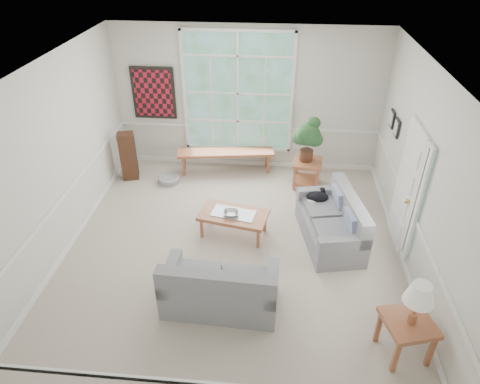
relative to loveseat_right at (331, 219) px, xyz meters
The scene contains 24 objects.
floor 1.71m from the loveseat_right, 163.70° to the right, with size 5.50×6.00×0.01m, color #B1A495.
ceiling 3.06m from the loveseat_right, 163.70° to the right, with size 5.50×6.00×0.02m, color white.
wall_back 3.18m from the loveseat_right, 122.12° to the left, with size 5.50×0.02×3.00m, color silver.
wall_front 3.96m from the loveseat_right, 114.67° to the right, with size 5.50×0.02×3.00m, color silver.
wall_left 4.50m from the loveseat_right, behind, with size 0.02×6.00×3.00m, color silver.
wall_right 1.65m from the loveseat_right, 21.89° to the right, with size 0.02×6.00×3.00m, color silver.
window_back 3.31m from the loveseat_right, 125.68° to the left, with size 2.30×0.08×2.40m, color white.
entry_door 1.29m from the loveseat_right, ahead, with size 0.08×0.90×2.10m, color white.
door_sidelight 1.42m from the loveseat_right, 23.89° to the right, with size 0.08×0.26×1.90m, color white.
wall_art 4.48m from the loveseat_right, 144.95° to the left, with size 0.90×0.06×1.10m, color #5C0F1B.
wall_frame_near 2.04m from the loveseat_right, 48.95° to the left, with size 0.04×0.26×0.32m, color black.
wall_frame_far 2.31m from the loveseat_right, 56.41° to the left, with size 0.04×0.26×0.32m, color black.
loveseat_right is the anchor object (origin of this frame).
loveseat_front 2.30m from the loveseat_right, 135.62° to the right, with size 1.58×0.82×0.86m, color gray.
coffee_table 1.64m from the loveseat_right, behind, with size 1.14×0.62×0.43m, color #995434.
pewter_bowl 1.67m from the loveseat_right, behind, with size 0.31×0.31×0.08m, color #A1A1A6.
window_bench 2.98m from the loveseat_right, 132.82° to the left, with size 2.03×0.40×0.47m, color #995434.
end_table 1.79m from the loveseat_right, 100.15° to the left, with size 0.56×0.56×0.56m, color #995434.
houseplant 1.92m from the loveseat_right, 101.26° to the left, with size 0.53×0.53×0.90m, color #234B24, non-canonical shape.
side_table 2.32m from the loveseat_right, 71.67° to the right, with size 0.57×0.57×0.58m, color #995434.
table_lamp 2.39m from the loveseat_right, 71.45° to the right, with size 0.36×0.36×0.61m, color silver, non-canonical shape.
pet_bed 3.56m from the loveseat_right, 152.99° to the left, with size 0.44×0.44×0.13m, color gray.
floor_speaker 4.35m from the loveseat_right, 156.70° to the left, with size 0.32×0.25×1.03m, color #3F2215.
cat 0.57m from the loveseat_right, 110.62° to the left, with size 0.39×0.27×0.18m, color black.
Camera 1 is at (0.61, -5.38, 4.65)m, focal length 32.00 mm.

